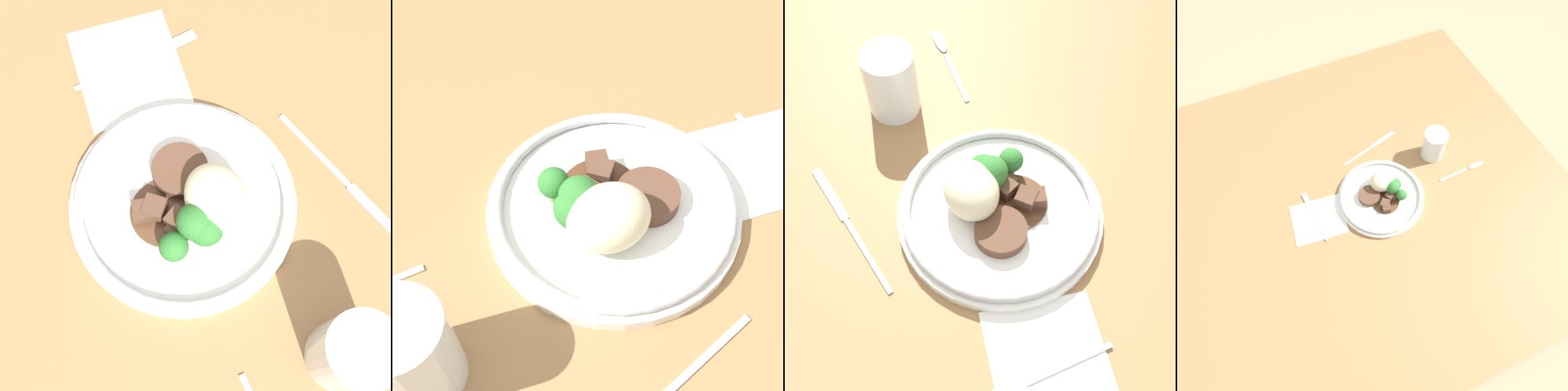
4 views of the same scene
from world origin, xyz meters
TOP-DOWN VIEW (x-y plane):
  - ground_plane at (0.00, 0.00)m, footprint 8.00×8.00m
  - dining_table at (0.00, 0.00)m, footprint 1.33×1.23m
  - napkin at (-0.16, -0.04)m, footprint 0.18×0.16m
  - plate at (0.05, -0.05)m, footprint 0.27×0.27m
  - juice_glass at (0.28, 0.03)m, footprint 0.08×0.08m
  - fork at (-0.17, -0.01)m, footprint 0.03×0.18m
  - knife at (0.10, 0.15)m, footprint 0.22×0.07m
  - spoon at (0.37, -0.07)m, footprint 0.17×0.02m

SIDE VIEW (x-z plane):
  - ground_plane at x=0.00m, z-range 0.00..0.00m
  - dining_table at x=0.00m, z-range 0.00..0.03m
  - napkin at x=-0.16m, z-range 0.03..0.03m
  - knife at x=0.10m, z-range 0.03..0.03m
  - spoon at x=0.37m, z-range 0.03..0.04m
  - fork at x=-0.17m, z-range 0.03..0.04m
  - plate at x=0.05m, z-range 0.01..0.09m
  - juice_glass at x=0.28m, z-range 0.02..0.13m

